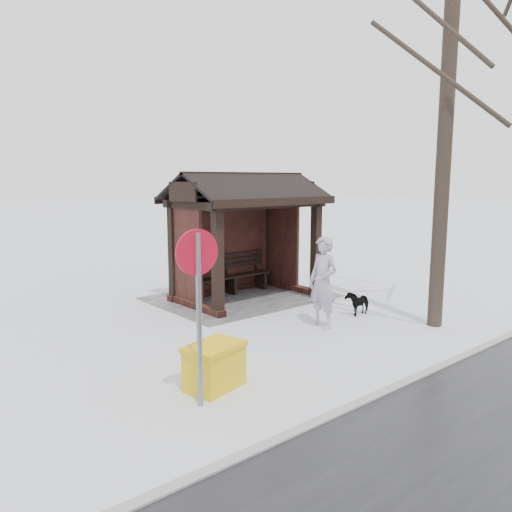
{
  "coord_description": "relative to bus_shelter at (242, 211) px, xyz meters",
  "views": [
    {
      "loc": [
        7.54,
        9.35,
        2.94
      ],
      "look_at": [
        0.36,
        0.8,
        1.2
      ],
      "focal_mm": 35.0,
      "sensor_mm": 36.0,
      "label": 1
    }
  ],
  "objects": [
    {
      "name": "ground",
      "position": [
        0.0,
        0.16,
        -2.17
      ],
      "size": [
        120.0,
        120.0,
        0.0
      ],
      "primitive_type": "plane",
      "color": "silver",
      "rests_on": "ground"
    },
    {
      "name": "kerb",
      "position": [
        0.0,
        5.66,
        -2.16
      ],
      "size": [
        120.0,
        0.15,
        0.06
      ],
      "primitive_type": "cube",
      "color": "gray",
      "rests_on": "ground"
    },
    {
      "name": "trampled_patch",
      "position": [
        0.0,
        -0.04,
        -2.16
      ],
      "size": [
        4.2,
        3.2,
        0.02
      ],
      "primitive_type": "cube",
      "color": "gray",
      "rests_on": "ground"
    },
    {
      "name": "bus_shelter",
      "position": [
        0.0,
        0.0,
        0.0
      ],
      "size": [
        3.6,
        2.4,
        3.09
      ],
      "color": "#391815",
      "rests_on": "ground"
    },
    {
      "name": "tree_near",
      "position": [
        -1.5,
        4.36,
        3.99
      ],
      "size": [
        3.42,
        3.42,
        9.03
      ],
      "color": "black",
      "rests_on": "ground"
    },
    {
      "name": "pedestrian",
      "position": [
        0.33,
        2.98,
        -1.25
      ],
      "size": [
        0.44,
        0.67,
        1.83
      ],
      "primitive_type": "imported",
      "rotation": [
        0.0,
        0.0,
        1.58
      ],
      "color": "#A09AB5",
      "rests_on": "ground"
    },
    {
      "name": "dog",
      "position": [
        -0.96,
        2.83,
        -1.9
      ],
      "size": [
        0.66,
        0.35,
        0.54
      ],
      "primitive_type": "imported",
      "rotation": [
        0.0,
        0.0,
        1.67
      ],
      "color": "black",
      "rests_on": "ground"
    },
    {
      "name": "grit_bin",
      "position": [
        3.68,
        4.0,
        -1.84
      ],
      "size": [
        0.95,
        0.76,
        0.64
      ],
      "rotation": [
        0.0,
        0.0,
        0.25
      ],
      "color": "#E0B20D",
      "rests_on": "ground"
    },
    {
      "name": "road_sign",
      "position": [
        4.15,
        4.33,
        -0.49
      ],
      "size": [
        0.59,
        0.11,
        2.32
      ],
      "rotation": [
        0.0,
        0.0,
        -0.09
      ],
      "color": "slate",
      "rests_on": "ground"
    }
  ]
}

